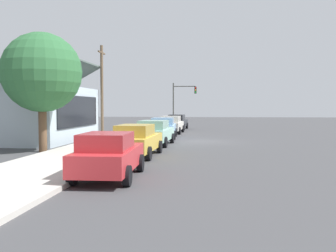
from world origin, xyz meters
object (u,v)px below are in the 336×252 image
car_charcoal (177,122)px  traffic_light_main (182,98)px  car_skyblue (163,128)px  utility_pole_wooden (102,89)px  car_mustard (137,140)px  car_seafoam (154,132)px  shade_tree (42,73)px  fire_hydrant_red (140,134)px  car_ivory (171,124)px  car_cherry (109,155)px

car_charcoal → traffic_light_main: traffic_light_main is taller
car_skyblue → traffic_light_main: size_ratio=0.92×
car_charcoal → utility_pole_wooden: bearing=153.2°
car_mustard → traffic_light_main: 26.32m
car_seafoam → shade_tree: shade_tree is taller
car_seafoam → fire_hydrant_red: size_ratio=6.65×
car_ivory → fire_hydrant_red: bearing=171.7°
car_seafoam → shade_tree: 7.72m
car_ivory → fire_hydrant_red: (-7.95, 1.41, -0.32)m
car_seafoam → car_ivory: (10.64, 0.05, -0.00)m
car_mustard → car_charcoal: (21.96, -0.04, -0.00)m
car_charcoal → car_ivory: bearing=-177.2°
car_skyblue → shade_tree: bearing=148.0°
car_seafoam → utility_pole_wooden: 9.43m
car_mustard → shade_tree: shade_tree is taller
car_seafoam → shade_tree: size_ratio=0.74×
utility_pole_wooden → fire_hydrant_red: 6.83m
shade_tree → fire_hydrant_red: shade_tree is taller
car_cherry → car_skyblue: bearing=-1.0°
car_mustard → traffic_light_main: traffic_light_main is taller
car_seafoam → car_skyblue: (5.49, 0.14, 0.00)m
car_mustard → car_charcoal: size_ratio=1.02×
car_mustard → car_seafoam: 5.47m
car_seafoam → utility_pole_wooden: bearing=40.5°
car_mustard → utility_pole_wooden: 13.96m
car_seafoam → utility_pole_wooden: size_ratio=0.63×
fire_hydrant_red → car_ivory: bearing=-10.0°
utility_pole_wooden → car_mustard: bearing=-156.6°
shade_tree → fire_hydrant_red: 8.82m
traffic_light_main → utility_pole_wooden: bearing=157.5°
utility_pole_wooden → fire_hydrant_red: bearing=-137.3°
car_cherry → utility_pole_wooden: size_ratio=0.58×
car_skyblue → utility_pole_wooden: bearing=70.7°
car_skyblue → utility_pole_wooden: size_ratio=0.64×
car_cherry → car_mustard: (5.70, 0.16, 0.00)m
traffic_light_main → fire_hydrant_red: (-18.04, 1.66, -2.99)m
shade_tree → car_charcoal: bearing=-14.8°
car_cherry → car_skyblue: (16.66, 0.23, 0.00)m
traffic_light_main → fire_hydrant_red: traffic_light_main is taller
car_cherry → fire_hydrant_red: size_ratio=6.14×
car_charcoal → car_seafoam: bearing=-176.8°
traffic_light_main → car_mustard: bearing=179.4°
fire_hydrant_red → car_charcoal: bearing=-5.9°
utility_pole_wooden → fire_hydrant_red: (-4.34, -4.00, -3.43)m
shade_tree → fire_hydrant_red: bearing=-30.3°
car_skyblue → shade_tree: (-9.69, 5.34, 3.45)m
car_cherry → car_seafoam: same height
car_cherry → shade_tree: (6.97, 5.57, 3.46)m
car_charcoal → shade_tree: 21.68m
car_seafoam → car_ivory: size_ratio=1.00×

